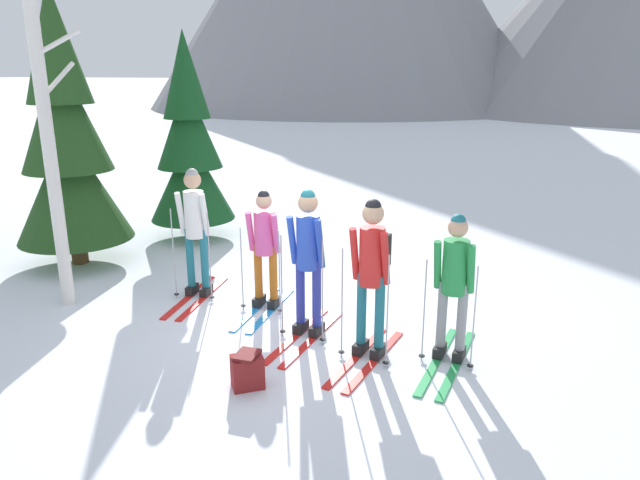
% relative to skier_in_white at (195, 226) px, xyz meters
% --- Properties ---
extents(ground_plane, '(400.00, 400.00, 0.00)m').
position_rel_skier_in_white_xyz_m(ground_plane, '(1.79, -0.59, -1.04)').
color(ground_plane, white).
extents(skier_in_white, '(0.61, 1.69, 1.86)m').
position_rel_skier_in_white_xyz_m(skier_in_white, '(0.00, 0.00, 0.00)').
color(skier_in_white, red).
rests_on(skier_in_white, ground).
extents(skier_in_pink, '(0.61, 1.58, 1.64)m').
position_rel_skier_in_white_xyz_m(skier_in_pink, '(1.10, -0.12, -0.15)').
color(skier_in_pink, '#1E84D1').
rests_on(skier_in_pink, ground).
extents(skier_in_blue, '(0.61, 1.69, 1.83)m').
position_rel_skier_in_white_xyz_m(skier_in_blue, '(1.93, -0.75, -0.02)').
color(skier_in_blue, red).
rests_on(skier_in_blue, ground).
extents(skier_in_red, '(0.61, 1.63, 1.84)m').
position_rel_skier_in_white_xyz_m(skier_in_red, '(2.77, -1.05, 0.01)').
color(skier_in_red, red).
rests_on(skier_in_red, ground).
extents(skier_in_green, '(0.61, 1.74, 1.69)m').
position_rel_skier_in_white_xyz_m(skier_in_green, '(3.65, -0.87, -0.12)').
color(skier_in_green, green).
rests_on(skier_in_green, ground).
extents(pine_tree_near, '(1.85, 1.85, 4.46)m').
position_rel_skier_in_white_xyz_m(pine_tree_near, '(-2.65, 0.72, 1.00)').
color(pine_tree_near, '#51381E').
rests_on(pine_tree_near, ground).
extents(pine_tree_mid, '(1.60, 1.60, 3.86)m').
position_rel_skier_in_white_xyz_m(pine_tree_mid, '(-1.60, 2.73, 0.73)').
color(pine_tree_mid, '#51381E').
rests_on(pine_tree_mid, ground).
extents(birch_tree_tall, '(0.55, 0.75, 5.19)m').
position_rel_skier_in_white_xyz_m(birch_tree_tall, '(-1.59, -0.81, 1.58)').
color(birch_tree_tall, silver).
rests_on(birch_tree_tall, ground).
extents(backpack_on_snow_front, '(0.40, 0.38, 0.38)m').
position_rel_skier_in_white_xyz_m(backpack_on_snow_front, '(1.72, -2.10, -0.86)').
color(backpack_on_snow_front, maroon).
rests_on(backpack_on_snow_front, ground).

